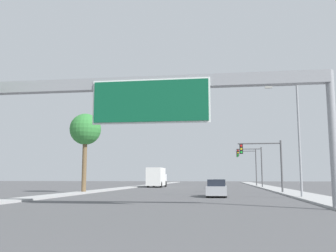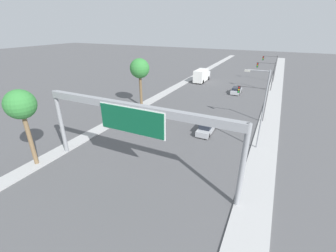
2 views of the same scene
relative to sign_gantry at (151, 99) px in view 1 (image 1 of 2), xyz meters
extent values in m
cube|color=#A9A9A9|center=(11.25, 42.09, -6.16)|extent=(3.00, 120.00, 0.15)
cube|color=#A9A9A9|center=(-10.75, 42.09, -6.16)|extent=(2.00, 120.00, 0.15)
cylinder|color=gray|center=(9.95, 0.09, -2.47)|extent=(0.44, 0.44, 7.54)
cube|color=gray|center=(0.00, 0.09, 0.95)|extent=(19.90, 0.60, 0.70)
cube|color=white|center=(0.00, -0.21, -0.20)|extent=(6.87, 0.08, 2.60)
cube|color=#0C5133|center=(0.00, -0.26, -0.20)|extent=(6.67, 0.16, 2.40)
cube|color=#A5A8AD|center=(3.50, 12.60, -5.68)|extent=(1.72, 4.79, 0.76)
cube|color=#1E232D|center=(3.50, 12.36, -5.02)|extent=(1.52, 2.49, 0.57)
cylinder|color=black|center=(2.75, 14.08, -5.92)|extent=(0.22, 0.64, 0.64)
cylinder|color=black|center=(4.25, 14.08, -5.92)|extent=(0.22, 0.64, 0.64)
cylinder|color=black|center=(2.75, 11.11, -5.92)|extent=(0.22, 0.64, 0.64)
cylinder|color=black|center=(4.25, 11.11, -5.92)|extent=(0.22, 0.64, 0.64)
cube|color=#A5A8AD|center=(3.50, 34.67, -5.71)|extent=(1.81, 4.35, 0.69)
cube|color=#1E232D|center=(3.50, 34.45, -5.10)|extent=(1.59, 2.26, 0.53)
cylinder|color=black|center=(2.71, 36.02, -5.92)|extent=(0.22, 0.64, 0.64)
cylinder|color=black|center=(4.29, 36.02, -5.92)|extent=(0.22, 0.64, 0.64)
cylinder|color=black|center=(2.71, 33.32, -5.92)|extent=(0.22, 0.64, 0.64)
cylinder|color=black|center=(4.29, 33.32, -5.92)|extent=(0.22, 0.64, 0.64)
cube|color=white|center=(-7.00, 45.14, -4.98)|extent=(2.21, 2.13, 1.91)
cube|color=silver|center=(-7.00, 41.33, -4.46)|extent=(2.40, 5.49, 2.95)
cylinder|color=black|center=(-8.06, 45.04, -5.74)|extent=(0.28, 1.00, 1.00)
cylinder|color=black|center=(-5.94, 45.04, -5.74)|extent=(0.28, 1.00, 1.00)
cylinder|color=black|center=(-8.06, 39.96, -5.74)|extent=(0.28, 1.00, 1.00)
cylinder|color=black|center=(-5.94, 39.96, -5.74)|extent=(0.28, 1.00, 1.00)
cylinder|color=#4C4C4F|center=(10.25, 20.09, -3.44)|extent=(0.20, 0.20, 5.59)
cylinder|color=#4C4C4F|center=(7.99, 20.09, -0.95)|extent=(4.51, 0.14, 0.14)
cube|color=black|center=(6.10, 20.09, -1.52)|extent=(0.35, 0.28, 1.05)
cylinder|color=red|center=(6.10, 19.93, -1.17)|extent=(0.22, 0.04, 0.22)
cylinder|color=yellow|center=(6.10, 19.93, -1.52)|extent=(0.22, 0.04, 0.22)
cylinder|color=green|center=(6.10, 19.93, -1.87)|extent=(0.22, 0.04, 0.22)
cylinder|color=#4C4C4F|center=(10.25, 40.09, -3.01)|extent=(0.20, 0.20, 6.46)
cylinder|color=#4C4C4F|center=(8.26, 40.09, -0.07)|extent=(3.98, 0.14, 0.14)
cube|color=black|center=(6.59, 40.09, -0.65)|extent=(0.35, 0.28, 1.05)
cylinder|color=red|center=(6.59, 39.93, -0.30)|extent=(0.22, 0.04, 0.22)
cylinder|color=yellow|center=(6.59, 39.93, -0.65)|extent=(0.22, 0.04, 0.22)
cylinder|color=green|center=(6.59, 39.93, -1.00)|extent=(0.22, 0.04, 0.22)
cylinder|color=#4C4C4F|center=(10.25, 50.09, -2.84)|extent=(0.20, 0.20, 6.80)
cylinder|color=#4C4C4F|center=(8.43, 50.09, 0.26)|extent=(3.64, 0.14, 0.14)
cube|color=black|center=(6.90, 50.09, -0.31)|extent=(0.35, 0.28, 1.05)
cylinder|color=red|center=(6.90, 49.93, 0.04)|extent=(0.22, 0.04, 0.22)
cylinder|color=yellow|center=(6.90, 49.93, -0.31)|extent=(0.22, 0.04, 0.22)
cylinder|color=green|center=(6.90, 49.93, -0.66)|extent=(0.22, 0.04, 0.22)
cylinder|color=brown|center=(-10.85, 18.23, -2.76)|extent=(0.49, 0.49, 6.95)
sphere|color=#337F38|center=(-10.85, 18.23, 0.71)|extent=(3.43, 3.43, 3.43)
cylinder|color=gray|center=(10.35, 10.89, -1.47)|extent=(0.18, 0.18, 9.54)
cylinder|color=gray|center=(9.19, 10.89, 3.15)|extent=(2.31, 0.12, 0.12)
cube|color=#B2B2A8|center=(8.04, 10.89, 3.05)|extent=(0.60, 0.28, 0.20)
camera|label=1|loc=(4.01, -20.96, -4.52)|focal=40.00mm
camera|label=2|loc=(11.13, -15.52, 7.67)|focal=24.00mm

